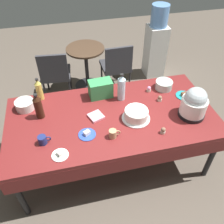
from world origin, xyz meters
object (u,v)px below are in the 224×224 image
object	(u,v)px
dessert_plate_teal	(184,95)
cupcake_lemon	(149,89)
glass_salad_bowl	(164,85)
cupcake_berry	(160,98)
potluck_table	(112,120)
dessert_plate_white	(60,155)
soda_bottle_water	(121,88)
soda_carton	(101,89)
round_cafe_table	(86,61)
maroon_chair_left	(55,72)
soda_bottle_ginger_ale	(39,90)
coffee_mug_tan	(113,134)
cupcake_rose	(163,130)
slow_cooker	(194,104)
frosted_layer_cake	(136,115)
soda_bottle_cola	(38,107)
ceramic_snack_bowl	(25,105)
water_cooler	(156,44)
coffee_mug_navy	(43,140)
dessert_plate_cobalt	(87,134)
maroon_chair_right	(117,65)

from	to	relation	value
dessert_plate_teal	cupcake_lemon	xyz separation A→B (m)	(-0.37, 0.18, 0.02)
glass_salad_bowl	cupcake_berry	distance (m)	0.25
potluck_table	dessert_plate_white	size ratio (longest dim) A/B	14.35
soda_bottle_water	soda_carton	size ratio (longest dim) A/B	1.27
round_cafe_table	maroon_chair_left	bearing A→B (deg)	-156.10
glass_salad_bowl	soda_carton	world-z (taller)	soda_carton
maroon_chair_left	round_cafe_table	distance (m)	0.55
soda_bottle_ginger_ale	coffee_mug_tan	xyz separation A→B (m)	(0.66, -0.76, -0.08)
cupcake_rose	slow_cooker	bearing A→B (deg)	23.72
frosted_layer_cake	coffee_mug_tan	world-z (taller)	frosted_layer_cake
soda_bottle_cola	coffee_mug_tan	distance (m)	0.81
dessert_plate_white	potluck_table	bearing A→B (deg)	35.10
maroon_chair_left	round_cafe_table	xyz separation A→B (m)	(0.51, 0.22, 0.01)
soda_bottle_ginger_ale	ceramic_snack_bowl	bearing A→B (deg)	-141.36
ceramic_snack_bowl	dessert_plate_white	xyz separation A→B (m)	(0.32, -0.73, -0.04)
frosted_layer_cake	cupcake_lemon	bearing A→B (deg)	55.09
soda_bottle_cola	soda_bottle_water	world-z (taller)	soda_bottle_water
frosted_layer_cake	water_cooler	xyz separation A→B (m)	(0.95, 1.84, -0.22)
soda_bottle_cola	soda_bottle_water	distance (m)	0.90
cupcake_berry	cupcake_rose	xyz separation A→B (m)	(-0.15, -0.47, 0.00)
dessert_plate_white	soda_bottle_ginger_ale	xyz separation A→B (m)	(-0.15, 0.86, 0.11)
water_cooler	coffee_mug_navy	bearing A→B (deg)	-134.07
cupcake_lemon	soda_bottle_ginger_ale	bearing A→B (deg)	173.10
soda_bottle_ginger_ale	coffee_mug_navy	world-z (taller)	soda_bottle_ginger_ale
ceramic_snack_bowl	soda_bottle_ginger_ale	world-z (taller)	soda_bottle_ginger_ale
dessert_plate_cobalt	soda_bottle_water	bearing A→B (deg)	44.99
glass_salad_bowl	soda_bottle_water	distance (m)	0.56
coffee_mug_tan	cupcake_lemon	bearing A→B (deg)	46.27
coffee_mug_navy	water_cooler	world-z (taller)	water_cooler
slow_cooker	water_cooler	distance (m)	1.98
ceramic_snack_bowl	round_cafe_table	bearing A→B (deg)	56.89
glass_salad_bowl	maroon_chair_left	bearing A→B (deg)	140.06
cupcake_lemon	soda_bottle_ginger_ale	size ratio (longest dim) A/B	0.25
maroon_chair_left	maroon_chair_right	size ratio (longest dim) A/B	1.00
dessert_plate_white	cupcake_berry	bearing A→B (deg)	24.27
glass_salad_bowl	maroon_chair_right	size ratio (longest dim) A/B	0.24
frosted_layer_cake	soda_carton	bearing A→B (deg)	121.50
ceramic_snack_bowl	cupcake_rose	xyz separation A→B (m)	(1.32, -0.68, -0.02)
maroon_chair_left	maroon_chair_right	bearing A→B (deg)	-0.02
slow_cooker	soda_bottle_cola	xyz separation A→B (m)	(-1.55, 0.34, -0.02)
cupcake_lemon	cupcake_berry	bearing A→B (deg)	-72.69
potluck_table	frosted_layer_cake	world-z (taller)	frosted_layer_cake
water_cooler	cupcake_rose	bearing A→B (deg)	-109.84
cupcake_lemon	soda_bottle_cola	xyz separation A→B (m)	(-1.25, -0.16, 0.11)
cupcake_lemon	soda_bottle_cola	world-z (taller)	soda_bottle_cola
slow_cooker	cupcake_lemon	size ratio (longest dim) A/B	5.09
coffee_mug_navy	soda_carton	xyz separation A→B (m)	(0.66, 0.58, 0.06)
ceramic_snack_bowl	round_cafe_table	distance (m)	1.57
ceramic_snack_bowl	potluck_table	bearing A→B (deg)	-20.21
water_cooler	cupcake_berry	bearing A→B (deg)	-110.39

